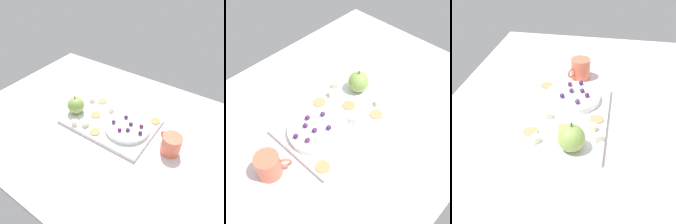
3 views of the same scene
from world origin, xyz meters
The scene contains 21 objects.
table centered at (0.00, 0.00, 1.60)cm, with size 134.65×89.53×3.20cm, color silver.
platter centered at (-4.60, 2.26, 4.12)cm, with size 39.29×26.79×1.84cm, color white.
serving_dish centered at (4.51, 1.35, 6.12)cm, with size 18.77×18.77×2.15cm, color white.
apple_whole centered at (-20.27, -2.32, 8.90)cm, with size 7.72×7.72×7.72cm, color #87AA4D.
apple_stem centered at (-20.27, -2.32, 13.37)cm, with size 0.50×0.50×1.20cm, color brown.
cheese_cube_0 centered at (-7.32, 7.05, 6.13)cm, with size 2.17×2.17×2.17cm, color #F9E8BD.
cheese_cube_1 centered at (-11.04, -7.19, 6.13)cm, with size 2.17×2.17×2.17cm, color #F9EFBD.
cheese_cube_2 centered at (-15.29, -9.24, 6.13)cm, with size 2.17×2.17×2.17cm, color #F8E5C3.
cheese_cube_3 centered at (-19.25, 8.07, 6.13)cm, with size 2.17×2.17×2.17cm, color #F9F2C8.
cracker_0 centered at (-5.49, -7.87, 5.24)cm, with size 4.58×4.58×0.40cm, color tan.
cracker_1 centered at (-15.13, 10.57, 5.24)cm, with size 4.58×4.58×0.40cm, color tan.
cracker_2 centered at (-11.71, 0.83, 5.24)cm, with size 4.58×4.58×0.40cm, color tan.
cracker_3 centered at (12.20, 12.10, 5.24)cm, with size 4.58×4.58×0.40cm, color tan.
grape_0 centered at (11.48, -0.52, 8.03)cm, with size 1.78×1.61×1.67cm, color #411F57.
grape_1 centered at (6.47, -1.66, 7.91)cm, with size 1.78×1.61×1.43cm, color #451F50.
grape_2 centered at (9.98, 3.21, 7.93)cm, with size 1.78×1.61×1.47cm, color #59204D.
grape_3 centered at (5.77, 1.95, 7.94)cm, with size 1.78×1.61×1.50cm, color #472159.
grape_4 centered at (3.77, -3.63, 7.96)cm, with size 1.78×1.61×1.54cm, color #56175C.
grape_5 centered at (-0.79, -1.07, 8.04)cm, with size 1.78×1.61×1.69cm, color #4A2B61.
grape_6 centered at (1.89, 4.44, 7.98)cm, with size 1.78×1.61×1.57cm, color #411B60.
cup centered at (23.57, 1.40, 7.23)cm, with size 9.64×8.01×8.05cm.
Camera 2 is at (41.60, 46.48, 79.59)cm, focal length 46.11 mm.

